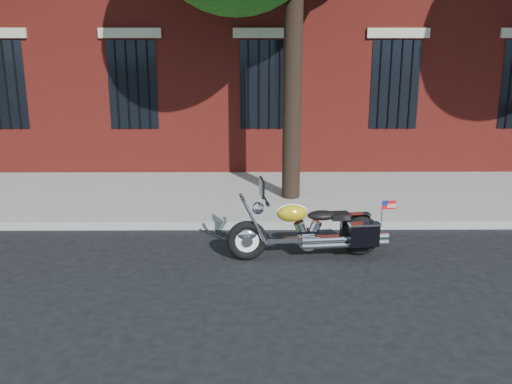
{
  "coord_description": "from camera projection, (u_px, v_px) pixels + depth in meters",
  "views": [
    {
      "loc": [
        -0.28,
        -8.16,
        3.29
      ],
      "look_at": [
        -0.22,
        0.8,
        0.83
      ],
      "focal_mm": 40.0,
      "sensor_mm": 36.0,
      "label": 1
    }
  ],
  "objects": [
    {
      "name": "motorcycle",
      "position": [
        313.0,
        231.0,
        8.65
      ],
      "size": [
        2.52,
        0.86,
        1.26
      ],
      "rotation": [
        0.0,
        0.0,
        0.11
      ],
      "color": "black",
      "rests_on": "ground"
    },
    {
      "name": "sidewalk",
      "position": [
        265.0,
        196.0,
        11.86
      ],
      "size": [
        40.0,
        3.6,
        0.15
      ],
      "primitive_type": "cube",
      "color": "gray",
      "rests_on": "ground"
    },
    {
      "name": "ground",
      "position": [
        270.0,
        258.0,
        8.74
      ],
      "size": [
        120.0,
        120.0,
        0.0
      ],
      "primitive_type": "plane",
      "color": "black",
      "rests_on": "ground"
    },
    {
      "name": "curb",
      "position": [
        268.0,
        224.0,
        10.05
      ],
      "size": [
        40.0,
        0.16,
        0.15
      ],
      "primitive_type": "cube",
      "color": "gray",
      "rests_on": "ground"
    }
  ]
}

